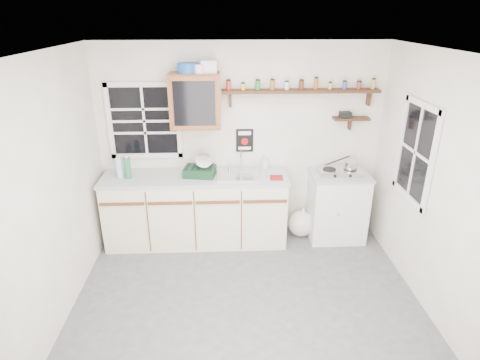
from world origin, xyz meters
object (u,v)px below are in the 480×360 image
upper_cabinet (195,101)px  dish_rack (201,169)px  main_cabinet (196,209)px  spice_shelf (300,90)px  right_cabinet (337,206)px  hotplate (340,172)px

upper_cabinet → dish_rack: 0.83m
upper_cabinet → dish_rack: upper_cabinet is taller
main_cabinet → upper_cabinet: size_ratio=3.55×
main_cabinet → dish_rack: bearing=7.2°
dish_rack → spice_shelf: bearing=18.3°
main_cabinet → right_cabinet: main_cabinet is taller
right_cabinet → dish_rack: 1.84m
upper_cabinet → spice_shelf: size_ratio=0.34×
right_cabinet → hotplate: size_ratio=1.70×
main_cabinet → upper_cabinet: bearing=76.3°
main_cabinet → spice_shelf: (1.30, 0.21, 1.47)m
right_cabinet → spice_shelf: spice_shelf is taller
main_cabinet → spice_shelf: spice_shelf is taller
right_cabinet → spice_shelf: 1.58m
upper_cabinet → hotplate: upper_cabinet is taller
main_cabinet → dish_rack: (0.08, 0.01, 0.55)m
upper_cabinet → dish_rack: bearing=-72.0°
main_cabinet → right_cabinet: bearing=0.8°
hotplate → spice_shelf: bearing=158.7°
right_cabinet → hotplate: 0.49m
main_cabinet → hotplate: size_ratio=4.32×
main_cabinet → hotplate: bearing=0.2°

